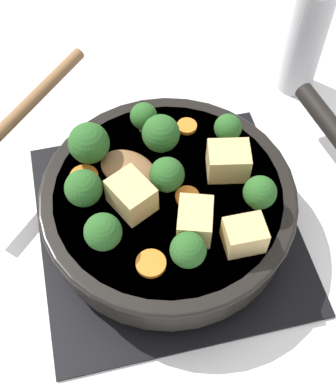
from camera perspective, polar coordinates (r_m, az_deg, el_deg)
name	(u,v)px	position (r m, az deg, el deg)	size (l,w,h in m)	color
ground_plane	(168,227)	(0.66, 0.00, -3.76)	(2.40, 2.40, 0.00)	white
front_burner_grate	(168,222)	(0.65, 0.00, -3.24)	(0.31, 0.31, 0.03)	black
skillet_pan	(170,202)	(0.61, 0.25, -1.08)	(0.29, 0.40, 0.05)	black
wooden_spoon	(62,136)	(0.64, -11.21, 5.89)	(0.25, 0.25, 0.02)	brown
tofu_cube_center_large	(131,195)	(0.57, -3.93, -0.37)	(0.05, 0.04, 0.04)	#DBB770
tofu_cube_near_handle	(228,161)	(0.60, 6.44, 3.30)	(0.05, 0.04, 0.04)	#DBB770
tofu_cube_east_chunk	(195,221)	(0.55, 2.89, -3.09)	(0.04, 0.04, 0.04)	#DBB770
tofu_cube_west_chunk	(244,235)	(0.55, 8.14, -4.59)	(0.04, 0.03, 0.03)	#DBB770
broccoli_floret_near_spoon	(103,232)	(0.54, -6.95, -4.27)	(0.04, 0.04, 0.05)	#709956
broccoli_floret_center_top	(260,193)	(0.57, 9.77, -0.08)	(0.04, 0.04, 0.04)	#709956
broccoli_floret_east_rim	(228,128)	(0.62, 6.41, 6.78)	(0.03, 0.03, 0.04)	#709956
broccoli_floret_west_rim	(169,175)	(0.58, 0.08, 1.88)	(0.04, 0.04, 0.05)	#709956
broccoli_floret_north_edge	(89,143)	(0.60, -8.43, 5.16)	(0.05, 0.05, 0.05)	#709956
broccoli_floret_south_cluster	(190,250)	(0.53, 2.34, -6.20)	(0.04, 0.04, 0.04)	#709956
broccoli_floret_mid_floret	(144,117)	(0.63, -2.61, 8.03)	(0.03, 0.03, 0.04)	#709956
broccoli_floret_small_inner	(84,188)	(0.57, -9.00, 0.38)	(0.04, 0.04, 0.05)	#709956
broccoli_floret_tall_stem	(161,134)	(0.61, -0.76, 6.23)	(0.04, 0.04, 0.05)	#709956
carrot_slice_orange_thin	(187,126)	(0.65, 2.03, 7.02)	(0.02, 0.02, 0.01)	orange
carrot_slice_near_center	(84,177)	(0.61, -8.94, 1.58)	(0.03, 0.03, 0.01)	orange
carrot_slice_edge_slice	(187,197)	(0.59, 2.07, -0.51)	(0.03, 0.03, 0.01)	orange
carrot_slice_under_broccoli	(151,263)	(0.55, -1.83, -7.63)	(0.03, 0.03, 0.01)	orange
pepper_mill	(307,36)	(0.77, 14.58, 15.79)	(0.05, 0.05, 0.20)	#B2B2B7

